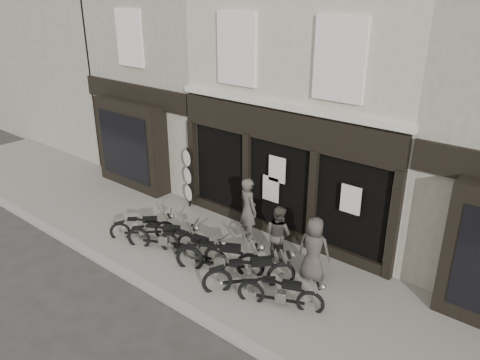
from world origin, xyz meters
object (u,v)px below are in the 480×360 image
Objects in this scene: motorcycle_1 at (164,239)px; man_right at (314,249)px; advert_sign_post at (188,180)px; man_centre at (278,234)px; motorcycle_4 at (251,276)px; motorcycle_5 at (282,296)px; motorcycle_3 at (221,260)px; motorcycle_2 at (193,249)px; motorcycle_0 at (143,229)px; man_left at (248,210)px.

motorcycle_1 is 1.18× the size of man_right.
man_centre is at bearing 7.90° from advert_sign_post.
motorcycle_4 is 1.01× the size of motorcycle_5.
motorcycle_3 is 1.29× the size of man_right.
man_right is (2.95, 1.31, 0.54)m from motorcycle_2.
motorcycle_5 is (3.00, -0.12, -0.04)m from motorcycle_2.
motorcycle_0 is at bearing -59.98° from advert_sign_post.
motorcycle_1 is at bearing 156.94° from motorcycle_3.
man_left is (-1.55, 1.83, 0.64)m from motorcycle_4.
man_left is at bearing 80.52° from motorcycle_4.
man_centre reaches higher than motorcycle_2.
motorcycle_1 is at bearing 73.10° from man_left.
man_left reaches higher than motorcycle_4.
man_left reaches higher than man_centre.
motorcycle_3 is at bearing 151.72° from motorcycle_5.
man_left is 1.19× the size of man_centre.
man_centre is at bearing -22.95° from motorcycle_0.
motorcycle_5 is 1.19× the size of man_centre.
man_left is 2.95m from advert_sign_post.
man_right is at bearing 178.46° from man_centre.
motorcycle_3 is 1.94m from man_left.
man_right reaches higher than motorcycle_2.
man_centre is 0.73× the size of advert_sign_post.
motorcycle_4 is at bearing -31.13° from motorcycle_3.
man_right is at bearing 4.37° from motorcycle_4.
advert_sign_post is at bearing -7.06° from man_centre.
motorcycle_4 reaches higher than motorcycle_5.
motorcycle_0 is 3.18m from man_left.
motorcycle_2 is at bearing -42.69° from motorcycle_0.
man_right reaches higher than motorcycle_3.
motorcycle_3 is 1.13× the size of man_left.
man_centre is (-1.21, 1.54, 0.54)m from motorcycle_5.
advert_sign_post is (-5.42, 0.96, 0.11)m from man_right.
motorcycle_4 is 1.01m from motorcycle_5.
motorcycle_2 is at bearing 154.29° from motorcycle_5.
man_centre is (2.82, 1.54, 0.51)m from motorcycle_1.
motorcycle_0 is 0.76× the size of motorcycle_1.
motorcycle_3 is 1.35× the size of man_centre.
motorcycle_0 is 2.48m from advert_sign_post.
motorcycle_1 is at bearing -47.34° from motorcycle_0.
man_left is at bearing -23.62° from man_right.
motorcycle_3 is (2.98, 0.11, 0.09)m from motorcycle_0.
man_right is (1.99, 1.26, 0.51)m from motorcycle_3.
motorcycle_2 is 1.16× the size of man_left.
motorcycle_4 is 1.71m from man_right.
advert_sign_post reaches higher than motorcycle_2.
motorcycle_0 is 0.94× the size of man_centre.
motorcycle_3 is 2.05m from motorcycle_5.
man_right is at bearing 4.54° from motorcycle_3.
motorcycle_5 is (1.00, -0.11, -0.06)m from motorcycle_4.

